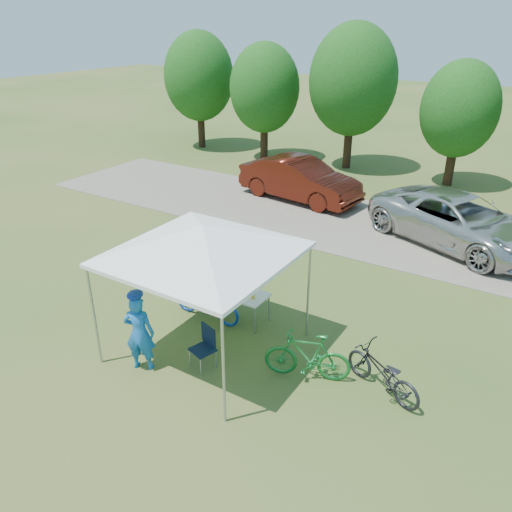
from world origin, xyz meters
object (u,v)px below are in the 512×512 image
Objects in this scene: folding_table at (232,292)px; cooler at (216,278)px; folding_chair at (205,343)px; cyclist at (140,333)px; bike_blue at (206,300)px; bike_green at (308,356)px; minivan at (458,220)px; bike_dark at (382,373)px; sedan at (300,179)px.

cooler is at bearing 180.00° from folding_table.
cyclist is at bearing -125.84° from folding_chair.
cooler reaches higher than bike_blue.
minivan reaches higher than bike_green.
bike_green is 7.93m from minivan.
bike_blue is at bearing 143.52° from folding_chair.
cooler is 2.44m from cyclist.
cooler is (-0.43, 0.00, 0.23)m from folding_table.
folding_chair is 1.59× the size of cooler.
bike_blue is (-0.99, 1.33, -0.02)m from folding_chair.
bike_green reaches higher than bike_dark.
cyclist is at bearing -161.24° from sedan.
bike_green is 0.30× the size of minivan.
folding_table is 1.04× the size of cyclist.
bike_dark reaches higher than folding_table.
cooler is 8.24m from sedan.
cooler is 3.03m from bike_green.
sedan reaches higher than bike_green.
bike_dark is 10.65m from sedan.
bike_dark is at bearing 34.94° from folding_chair.
cooler is 0.10× the size of minivan.
folding_chair is 1.99m from cooler.
bike_green is at bearing -177.39° from cyclist.
folding_table is 2.48m from cyclist.
minivan is (3.36, 6.85, 0.12)m from folding_table.
minivan is at bearing -93.33° from sedan.
bike_green is at bearing -102.96° from bike_blue.
bike_dark is (1.32, 0.35, -0.06)m from bike_green.
sedan is at bearing 124.31° from folding_chair.
sedan is (-2.05, 8.35, 0.33)m from bike_blue.
bike_dark is (4.15, 1.78, -0.36)m from cyclist.
cyclist is at bearing -45.62° from bike_dark.
bike_green is (1.85, 0.69, 0.01)m from folding_chair.
cooler reaches higher than folding_chair.
bike_dark is (4.17, -0.30, -0.03)m from bike_blue.
bike_blue is (-0.45, -0.37, -0.18)m from folding_table.
folding_table is 2.60m from bike_green.
cyclist is at bearing -179.80° from bike_blue.
cooler is at bearing -114.21° from cyclist.
cooler is at bearing 136.73° from folding_chair.
cooler is 0.31× the size of bike_dark.
cyclist is (-0.97, -0.74, 0.32)m from folding_chair.
cyclist reaches higher than bike_green.
bike_blue is 4.18m from bike_dark.
cyclist is at bearing -100.05° from folding_table.
bike_green is at bearing -164.06° from minivan.
folding_table is 0.95× the size of bike_blue.
cyclist is 10.04m from minivan.
cooler reaches higher than folding_table.
folding_chair is 3.34m from bike_dark.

